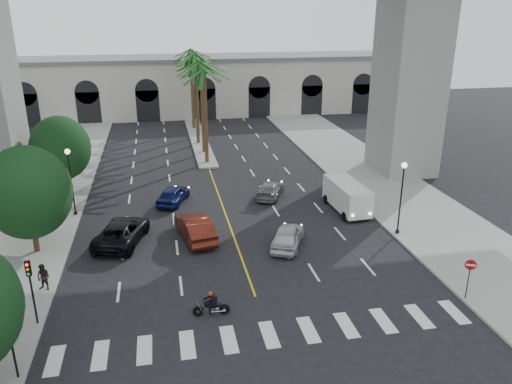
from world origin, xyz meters
name	(u,v)px	position (x,y,z in m)	size (l,w,h in m)	color
ground	(263,317)	(0.00, 0.00, 0.00)	(140.00, 140.00, 0.00)	black
sidewalk_left	(23,224)	(-15.00, 15.00, 0.07)	(8.00, 100.00, 0.15)	gray
sidewalk_right	(399,196)	(15.00, 15.00, 0.07)	(8.00, 100.00, 0.15)	gray
median	(199,139)	(0.00, 38.00, 0.10)	(2.00, 24.00, 0.20)	gray
pier_building	(188,85)	(0.00, 55.00, 4.27)	(71.00, 10.50, 8.50)	silver
palm_a	(204,74)	(0.00, 28.00, 9.10)	(3.20, 3.20, 10.30)	#47331E
palm_b	(201,67)	(0.10, 32.00, 9.37)	(3.20, 3.20, 10.60)	#47331E
palm_c	(195,67)	(-0.20, 36.00, 8.91)	(3.20, 3.20, 10.10)	#47331E
palm_d	(195,57)	(0.15, 40.00, 9.65)	(3.20, 3.20, 10.90)	#47331E
palm_e	(191,58)	(-0.10, 44.00, 9.19)	(3.20, 3.20, 10.40)	#47331E
palm_f	(191,53)	(0.20, 48.00, 9.46)	(3.20, 3.20, 10.70)	#47331E
street_tree_mid	(28,193)	(-13.00, 10.00, 4.21)	(5.44, 5.44, 7.21)	#382616
street_tree_far	(60,148)	(-13.00, 22.00, 3.90)	(5.04, 5.04, 6.68)	#382616
lamp_post_left_far	(71,176)	(-11.40, 16.00, 3.22)	(0.40, 0.40, 5.35)	black
lamp_post_right	(402,192)	(11.40, 8.00, 3.22)	(0.40, 0.40, 5.35)	black
traffic_signal_near	(9,331)	(-11.30, -2.50, 2.51)	(0.25, 0.18, 3.65)	black
traffic_signal_far	(30,282)	(-11.30, 1.50, 2.51)	(0.25, 0.18, 3.65)	black
motorcycle_rider	(212,304)	(-2.54, 0.71, 0.63)	(1.94, 0.52, 1.40)	black
car_a	(288,236)	(3.32, 7.77, 0.75)	(1.77, 4.40, 1.50)	silver
car_b	(195,227)	(-2.67, 10.13, 0.86)	(1.82, 5.23, 1.72)	#521910
car_c	(122,232)	(-7.59, 10.51, 0.79)	(2.63, 5.71, 1.59)	black
car_d	(270,189)	(4.27, 17.30, 0.66)	(1.85, 4.56, 1.32)	slate
car_e	(173,195)	(-3.87, 17.32, 0.73)	(1.72, 4.28, 1.46)	#111851
cargo_van	(347,196)	(9.50, 12.99, 1.27)	(2.39, 5.46, 2.29)	silver
pedestrian_a	(9,316)	(-12.37, 0.96, 1.05)	(0.66, 0.43, 1.80)	black
pedestrian_b	(43,277)	(-11.54, 4.80, 0.94)	(0.77, 0.60, 1.57)	black
do_not_enter_sign	(470,271)	(11.19, -0.62, 1.82)	(0.58, 0.28, 2.51)	black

